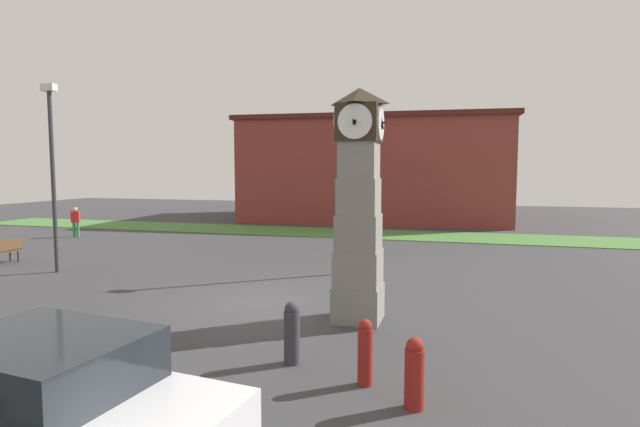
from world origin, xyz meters
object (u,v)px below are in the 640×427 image
bollard_near_tower (414,373)px  street_lamp_near_road (366,175)px  bollard_far_row (292,332)px  clock_tower (359,212)px  street_lamp_far_side (52,165)px  bollard_mid_row (365,352)px  car_by_building (57,403)px  bench (0,250)px  pedestrian_crossing_lot (76,220)px

bollard_near_tower → street_lamp_near_road: street_lamp_near_road is taller
bollard_far_row → clock_tower: bearing=77.8°
street_lamp_far_side → bollard_mid_row: bearing=-26.7°
clock_tower → bollard_near_tower: clock_tower is taller
car_by_building → street_lamp_far_side: bearing=133.8°
bollard_near_tower → street_lamp_near_road: bearing=104.8°
car_by_building → bench: 15.38m
car_by_building → street_lamp_near_road: bearing=83.6°
bollard_near_tower → street_lamp_far_side: bearing=152.6°
bollard_far_row → pedestrian_crossing_lot: bearing=141.6°
clock_tower → bollard_far_row: clock_tower is taller
street_lamp_far_side → bollard_far_row: bearing=-27.6°
bollard_far_row → car_by_building: (-1.59, -3.74, 0.21)m
clock_tower → car_by_building: size_ratio=1.24×
bollard_mid_row → bench: bollard_mid_row is taller
street_lamp_far_side → street_lamp_near_road: bearing=16.0°
bench → pedestrian_crossing_lot: (-2.96, 7.06, 0.35)m
bollard_mid_row → street_lamp_far_side: 13.59m
car_by_building → street_lamp_far_side: size_ratio=0.68×
bollard_mid_row → car_by_building: bearing=-133.3°
car_by_building → street_lamp_near_road: 12.41m
pedestrian_crossing_lot → street_lamp_near_road: size_ratio=0.28×
clock_tower → pedestrian_crossing_lot: size_ratio=3.43×
bench → street_lamp_near_road: (13.27, 2.34, 2.78)m
car_by_building → street_lamp_near_road: street_lamp_near_road is taller
car_by_building → street_lamp_far_side: street_lamp_far_side is taller
bench → bollard_near_tower: bearing=-24.3°
bollard_near_tower → street_lamp_near_road: size_ratio=0.19×
bollard_near_tower → car_by_building: 4.67m
bollard_mid_row → bollard_far_row: bollard_far_row is taller
clock_tower → bollard_mid_row: size_ratio=4.89×
bollard_far_row → car_by_building: 4.07m
clock_tower → bench: size_ratio=3.29×
bollard_near_tower → bollard_far_row: (-2.28, 1.13, 0.04)m
bench → street_lamp_far_side: (3.12, -0.57, 3.14)m
clock_tower → street_lamp_far_side: (-11.00, 2.55, 1.13)m
bollard_near_tower → street_lamp_near_road: (-2.51, 9.47, 2.77)m
pedestrian_crossing_lot → street_lamp_far_side: bearing=-51.5°
bollard_mid_row → bench: 16.30m
pedestrian_crossing_lot → bench: bearing=-67.3°
clock_tower → street_lamp_near_road: 5.58m
bollard_far_row → street_lamp_near_road: (-0.23, 8.34, 2.73)m
bollard_mid_row → street_lamp_far_side: size_ratio=0.17×
clock_tower → car_by_building: 7.19m
bench → street_lamp_near_road: size_ratio=0.29×
bollard_mid_row → street_lamp_near_road: 9.43m
clock_tower → bollard_near_tower: size_ratio=4.99×
bollard_far_row → street_lamp_far_side: size_ratio=0.18×
street_lamp_near_road → clock_tower: bearing=-81.1°
pedestrian_crossing_lot → street_lamp_near_road: bearing=-16.2°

